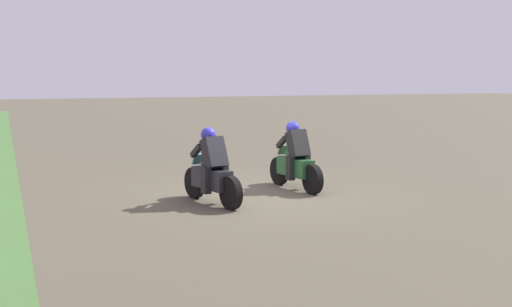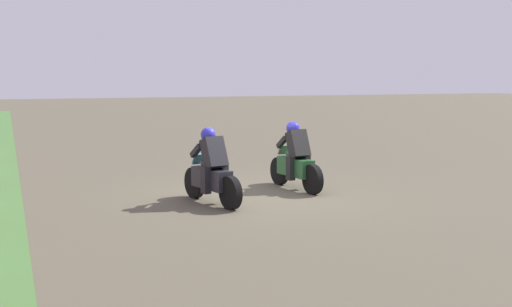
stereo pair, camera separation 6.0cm
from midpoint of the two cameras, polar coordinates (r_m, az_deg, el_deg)
The scene contains 3 objects.
ground_plane at distance 13.63m, azimuth 0.19°, elevation -3.72°, with size 120.00×120.00×0.00m, color brown.
rider_lane_a at distance 14.28m, azimuth 3.40°, elevation -0.71°, with size 2.04×0.58×1.51m.
rider_lane_b at distance 12.69m, azimuth -4.07°, elevation -1.68°, with size 2.02×0.66×1.51m.
Camera 1 is at (-12.43, 4.97, 2.53)m, focal length 45.11 mm.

